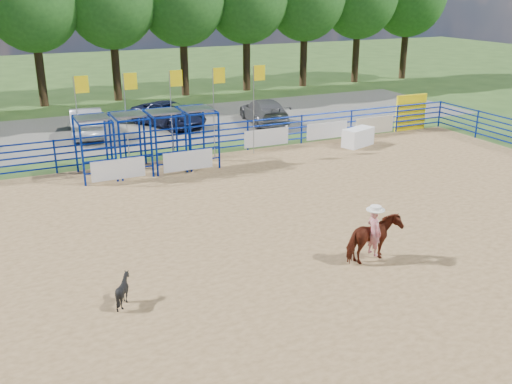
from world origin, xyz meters
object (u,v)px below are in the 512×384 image
announcer_table (358,137)px  car_b (86,122)px  car_d (264,111)px  car_c (169,114)px  calf (123,290)px  horse_and_rider (374,235)px

announcer_table → car_b: size_ratio=0.37×
announcer_table → car_d: 6.97m
car_d → announcer_table: bearing=115.8°
car_c → car_b: bearing=161.5°
car_d → calf: bearing=63.1°
calf → car_d: car_d is taller
announcer_table → car_b: bearing=146.9°
car_b → car_d: car_b is taller
calf → car_d: size_ratio=0.16×
announcer_table → car_d: car_d is taller
calf → car_b: size_ratio=0.17×
calf → car_b: 18.35m
announcer_table → car_c: bearing=131.5°
car_c → car_d: bearing=-42.0°
car_c → calf: bearing=-133.9°
horse_and_rider → car_c: bearing=91.2°
car_c → car_d: car_d is taller
calf → announcer_table: bearing=-71.1°
horse_and_rider → car_b: 19.56m
car_b → car_c: 4.74m
horse_and_rider → car_d: (4.89, 17.64, -0.15)m
horse_and_rider → car_d: bearing=74.5°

